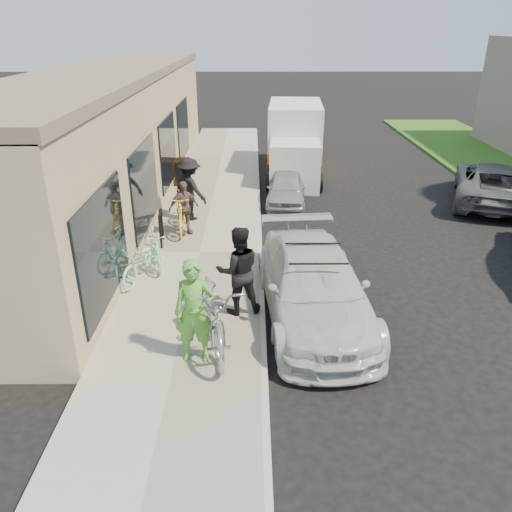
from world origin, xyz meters
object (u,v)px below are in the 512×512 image
object	(u,v)px
sedan_white	(314,285)
far_car_gray	(492,183)
moving_truck	(295,143)
bystander_b	(184,208)
man_standing	(238,271)
cruiser_bike_b	(143,261)
bike_rack	(161,225)
tandem_bike	(214,310)
sandwich_board	(182,172)
bystander_a	(190,189)
cruiser_bike_c	(181,212)
woman_rider	(195,312)
cruiser_bike_a	(155,248)
sedan_silver	(286,189)

from	to	relation	value
sedan_white	far_car_gray	distance (m)	9.88
moving_truck	bystander_b	world-z (taller)	moving_truck
man_standing	cruiser_bike_b	xyz separation A→B (m)	(-2.22, 1.44, -0.47)
bike_rack	man_standing	distance (m)	4.09
bystander_b	sedan_white	bearing A→B (deg)	-87.09
tandem_bike	sandwich_board	bearing A→B (deg)	89.77
bystander_a	tandem_bike	bearing A→B (deg)	139.99
sedan_white	bystander_b	size ratio (longest dim) A/B	3.31
cruiser_bike_b	bystander_a	bearing A→B (deg)	98.05
bike_rack	far_car_gray	distance (m)	11.06
far_car_gray	bystander_b	xyz separation A→B (m)	(-9.86, -3.10, 0.23)
tandem_bike	moving_truck	bearing A→B (deg)	68.21
cruiser_bike_c	bystander_b	world-z (taller)	bystander_b
sandwich_board	bystander_a	bearing A→B (deg)	-88.05
woman_rider	cruiser_bike_c	xyz separation A→B (m)	(-1.03, 5.96, -0.38)
sandwich_board	cruiser_bike_b	world-z (taller)	sandwich_board
moving_truck	tandem_bike	size ratio (longest dim) A/B	2.15
sedan_white	moving_truck	world-z (taller)	moving_truck
man_standing	cruiser_bike_c	xyz separation A→B (m)	(-1.72, 4.38, -0.36)
moving_truck	tandem_bike	bearing A→B (deg)	-97.05
woman_rider	cruiser_bike_c	size ratio (longest dim) A/B	1.01
bike_rack	tandem_bike	distance (m)	4.86
cruiser_bike_b	cruiser_bike_c	world-z (taller)	cruiser_bike_c
cruiser_bike_b	cruiser_bike_c	bearing A→B (deg)	98.02
bike_rack	sedan_white	bearing A→B (deg)	-43.26
sandwich_board	tandem_bike	size ratio (longest dim) A/B	0.38
bike_rack	cruiser_bike_b	distance (m)	2.03
cruiser_bike_a	cruiser_bike_b	distance (m)	0.67
woman_rider	man_standing	xyz separation A→B (m)	(0.69, 1.58, -0.02)
sedan_silver	bystander_b	distance (m)	4.24
moving_truck	cruiser_bike_c	distance (m)	7.65
bike_rack	far_car_gray	bearing A→B (deg)	20.10
man_standing	bike_rack	bearing A→B (deg)	-69.88
cruiser_bike_b	bystander_a	world-z (taller)	bystander_a
sedan_silver	cruiser_bike_a	world-z (taller)	cruiser_bike_a
man_standing	cruiser_bike_c	distance (m)	4.72
cruiser_bike_b	far_car_gray	bearing A→B (deg)	46.58
bike_rack	sedan_silver	distance (m)	5.09
man_standing	sedan_silver	bearing A→B (deg)	-112.44
man_standing	bystander_a	xyz separation A→B (m)	(-1.56, 5.36, 0.01)
tandem_bike	bystander_b	bearing A→B (deg)	92.08
moving_truck	sandwich_board	bearing A→B (deg)	-147.46
sandwich_board	cruiser_bike_a	xyz separation A→B (m)	(0.20, -6.69, -0.03)
cruiser_bike_b	sedan_white	bearing A→B (deg)	-3.05
bike_rack	sedan_silver	size ratio (longest dim) A/B	0.29
sedan_silver	man_standing	world-z (taller)	man_standing
man_standing	bystander_b	world-z (taller)	man_standing
sedan_silver	tandem_bike	bearing A→B (deg)	-97.46
sandwich_board	bystander_b	world-z (taller)	bystander_b
cruiser_bike_b	bystander_a	xyz separation A→B (m)	(0.65, 3.92, 0.47)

